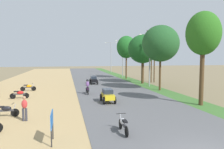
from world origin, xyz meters
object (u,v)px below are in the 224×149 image
car_sedan_yellow (108,95)px  parked_motorbike_third (20,94)px  median_tree_second (161,44)px  utility_pole_near (154,55)px  streetlamp_mid (123,56)px  pedestrian_on_shoulder (24,107)px  streetlamp_far (111,55)px  median_tree_third (143,49)px  utility_pole_far (152,54)px  streetlamp_near (150,56)px  motorbike_ahead_second (123,124)px  median_tree_fourth (126,47)px  median_tree_nearest (203,34)px  motorbike_ahead_third (87,87)px  parked_motorbike_fourth (28,87)px  street_signboard (52,121)px  car_sedan_black (94,80)px  parked_motorbike_second (6,110)px

car_sedan_yellow → parked_motorbike_third: bearing=156.9°
median_tree_second → utility_pole_near: utility_pole_near is taller
streetlamp_mid → pedestrian_on_shoulder: bearing=-116.5°
median_tree_second → streetlamp_far: (0.10, 29.85, -1.13)m
parked_motorbike_third → median_tree_third: median_tree_third is taller
utility_pole_far → car_sedan_yellow: bearing=-125.8°
streetlamp_near → motorbike_ahead_second: bearing=-116.4°
median_tree_fourth → streetlamp_far: (0.14, 14.90, -1.38)m
median_tree_nearest → streetlamp_mid: 26.49m
pedestrian_on_shoulder → motorbike_ahead_third: 10.26m
parked_motorbike_third → motorbike_ahead_second: (7.51, -11.27, 0.02)m
median_tree_fourth → motorbike_ahead_third: 18.98m
parked_motorbike_fourth → streetlamp_far: bearing=59.5°
median_tree_second → motorbike_ahead_third: size_ratio=4.43×
parked_motorbike_fourth → street_signboard: street_signboard is taller
median_tree_fourth → car_sedan_black: size_ratio=3.60×
median_tree_second → motorbike_ahead_third: 10.34m
streetlamp_near → motorbike_ahead_second: streetlamp_near is taller
pedestrian_on_shoulder → utility_pole_far: bearing=48.3°
street_signboard → streetlamp_mid: bearing=69.4°
street_signboard → car_sedan_black: (4.71, 21.71, -0.37)m
streetlamp_far → median_tree_third: bearing=-89.5°
streetlamp_near → car_sedan_yellow: 12.55m
median_tree_second → motorbike_ahead_second: (-8.31, -13.33, -5.23)m
median_tree_nearest → utility_pole_near: 17.09m
motorbike_ahead_second → car_sedan_yellow: bearing=85.2°
streetlamp_mid → motorbike_ahead_second: bearing=-105.0°
median_tree_nearest → streetlamp_far: streetlamp_far is taller
streetlamp_near → streetlamp_mid: streetlamp_mid is taller
median_tree_nearest → streetlamp_mid: size_ratio=1.03×
parked_motorbike_fourth → median_tree_third: 17.32m
parked_motorbike_fourth → utility_pole_far: bearing=17.0°
median_tree_fourth → car_sedan_yellow: 22.52m
motorbike_ahead_third → motorbike_ahead_second: bearing=-86.7°
street_signboard → utility_pole_near: (14.88, 22.35, 3.35)m
parked_motorbike_fourth → motorbike_ahead_third: 7.73m
streetlamp_mid → car_sedan_black: bearing=-125.5°
streetlamp_far → car_sedan_yellow: bearing=-102.4°
parked_motorbike_fourth → pedestrian_on_shoulder: (1.90, -12.72, 0.41)m
motorbike_ahead_second → street_signboard: bearing=-171.2°
median_tree_third → motorbike_ahead_third: (-9.33, -7.80, -4.54)m
parked_motorbike_second → street_signboard: bearing=-56.6°
streetlamp_far → motorbike_ahead_second: size_ratio=4.46×
median_tree_fourth → motorbike_ahead_second: median_tree_fourth is taller
streetlamp_mid → streetlamp_far: 11.72m
streetlamp_near → motorbike_ahead_third: size_ratio=4.11×
utility_pole_near → motorbike_ahead_second: (-11.23, -21.78, -3.88)m
street_signboard → median_tree_nearest: median_tree_nearest is taller
pedestrian_on_shoulder → parked_motorbike_second: bearing=140.2°
streetlamp_mid → streetlamp_far: size_ratio=0.95×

